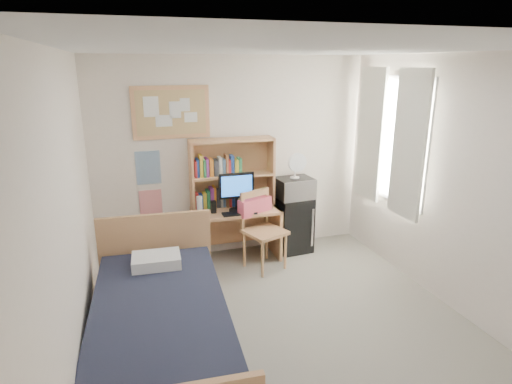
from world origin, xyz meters
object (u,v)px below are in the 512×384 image
object	(u,v)px
bulletin_board	(171,112)
desk	(236,234)
bed	(161,339)
monitor	(237,192)
speaker_right	(259,202)
desk_chair	(265,231)
mini_fridge	(293,224)
desk_fan	(295,167)
speaker_left	(213,207)
microwave	(294,188)

from	to	relation	value
bulletin_board	desk	bearing A→B (deg)	-21.54
bulletin_board	bed	size ratio (longest dim) A/B	0.42
monitor	speaker_right	size ratio (longest dim) A/B	2.79
monitor	desk_chair	bearing A→B (deg)	-47.50
bed	speaker_right	size ratio (longest dim) A/B	12.95
bed	mini_fridge	bearing A→B (deg)	48.55
desk_chair	desk_fan	world-z (taller)	desk_fan
desk	speaker_left	world-z (taller)	speaker_left
bulletin_board	bed	distance (m)	2.76
monitor	microwave	xyz separation A→B (m)	(0.82, 0.08, -0.04)
bulletin_board	desk_chair	bearing A→B (deg)	-33.40
monitor	bulletin_board	bearing A→B (deg)	155.52
speaker_left	bed	bearing A→B (deg)	-113.75
desk	desk_fan	bearing A→B (deg)	2.50
bulletin_board	desk	size ratio (longest dim) A/B	0.85
desk_chair	speaker_right	xyz separation A→B (m)	(0.03, 0.30, 0.28)
bed	desk_fan	distance (m)	2.91
desk_fan	desk_chair	bearing A→B (deg)	-148.21
mini_fridge	bed	distance (m)	2.78
bed	monitor	bearing A→B (deg)	61.91
bed	monitor	world-z (taller)	monitor
bed	microwave	bearing A→B (deg)	48.24
desk	microwave	bearing A→B (deg)	2.50
desk_chair	speaker_left	xyz separation A→B (m)	(-0.57, 0.32, 0.28)
desk	microwave	xyz separation A→B (m)	(0.82, 0.02, 0.55)
bulletin_board	desk_fan	size ratio (longest dim) A/B	3.04
microwave	bulletin_board	bearing A→B (deg)	166.67
mini_fridge	bed	size ratio (longest dim) A/B	0.34
mini_fridge	speaker_left	size ratio (longest dim) A/B	4.91
desk_chair	speaker_left	bearing A→B (deg)	130.73
desk_chair	monitor	distance (m)	0.60
bulletin_board	desk_fan	bearing A→B (deg)	-9.72
speaker_right	microwave	distance (m)	0.54
bulletin_board	microwave	world-z (taller)	bulletin_board
desk_chair	speaker_left	distance (m)	0.71
desk	microwave	distance (m)	0.99
bed	speaker_left	distance (m)	2.10
bed	speaker_right	xyz separation A→B (m)	(1.46, 1.85, 0.47)
bulletin_board	microwave	size ratio (longest dim) A/B	2.01
bulletin_board	speaker_left	world-z (taller)	bulletin_board
desk_chair	speaker_left	size ratio (longest dim) A/B	6.38
desk_chair	mini_fridge	size ratio (longest dim) A/B	1.30
desk_fan	desk	bearing A→B (deg)	177.79
desk_chair	desk_fan	xyz separation A→B (m)	(0.55, 0.39, 0.69)
desk_chair	monitor	size ratio (longest dim) A/B	2.06
bulletin_board	mini_fridge	size ratio (longest dim) A/B	1.23
desk	bed	distance (m)	2.24
mini_fridge	speaker_right	world-z (taller)	speaker_right
monitor	desk_fan	xyz separation A→B (m)	(0.82, 0.08, 0.25)
mini_fridge	bed	world-z (taller)	mini_fridge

